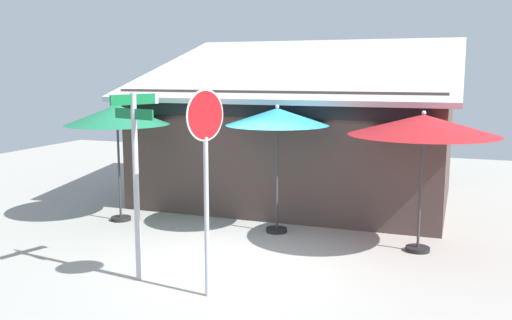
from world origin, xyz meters
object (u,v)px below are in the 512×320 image
at_px(stop_sign, 206,156).
at_px(patio_umbrella_forest_green_left, 117,116).
at_px(street_sign_post, 136,167).
at_px(patio_umbrella_teal_center, 277,118).
at_px(patio_umbrella_crimson_right, 423,126).

height_order(stop_sign, patio_umbrella_forest_green_left, stop_sign).
distance_m(street_sign_post, stop_sign, 1.36).
relative_size(patio_umbrella_teal_center, patio_umbrella_crimson_right, 0.98).
distance_m(stop_sign, patio_umbrella_crimson_right, 4.27).
height_order(street_sign_post, patio_umbrella_teal_center, street_sign_post).
bearing_deg(patio_umbrella_crimson_right, patio_umbrella_teal_center, 173.86).
relative_size(street_sign_post, patio_umbrella_crimson_right, 1.10).
height_order(street_sign_post, patio_umbrella_crimson_right, street_sign_post).
xyz_separation_m(stop_sign, patio_umbrella_teal_center, (-0.09, 3.56, 0.27)).
distance_m(street_sign_post, patio_umbrella_teal_center, 3.58).
distance_m(patio_umbrella_forest_green_left, patio_umbrella_teal_center, 3.57).
bearing_deg(street_sign_post, stop_sign, -10.23).
bearing_deg(patio_umbrella_teal_center, patio_umbrella_crimson_right, -6.14).
height_order(patio_umbrella_teal_center, patio_umbrella_crimson_right, patio_umbrella_teal_center).
distance_m(patio_umbrella_teal_center, patio_umbrella_crimson_right, 2.86).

